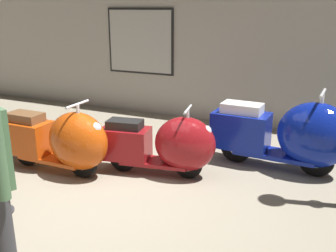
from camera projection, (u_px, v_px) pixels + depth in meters
ground_plane at (111, 197)px, 4.56m from camera, size 60.00×60.00×0.00m
showroom_back_wall at (221, 18)px, 7.08m from camera, size 18.00×0.63×3.92m
scooter_0 at (62, 141)px, 5.10m from camera, size 1.64×0.53×1.00m
scooter_1 at (166, 145)px, 5.03m from camera, size 1.59×0.70×0.94m
scooter_2 at (291, 135)px, 5.15m from camera, size 1.88×0.64×1.14m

